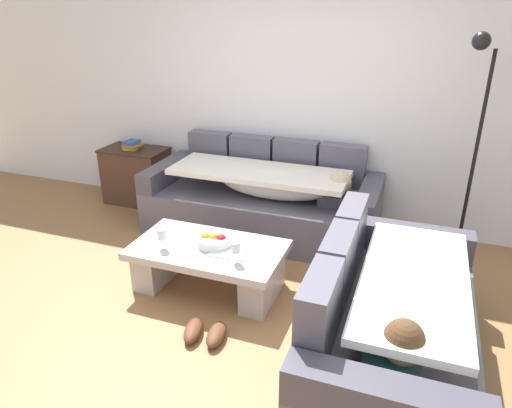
{
  "coord_description": "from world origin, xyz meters",
  "views": [
    {
      "loc": [
        1.18,
        -2.42,
        2.14
      ],
      "look_at": [
        -0.09,
        1.04,
        0.55
      ],
      "focal_mm": 32.69,
      "sensor_mm": 36.0,
      "label": 1
    }
  ],
  "objects_px": {
    "side_cabinet": "(137,176)",
    "couch_along_wall": "(265,201)",
    "floor_lamp": "(472,137)",
    "couch_near_window": "(391,324)",
    "wine_glass_near_right": "(236,248)",
    "wine_glass_near_left": "(162,235)",
    "coffee_table": "(209,262)",
    "fruit_bowl": "(214,240)",
    "open_magazine": "(229,252)",
    "book_stack_on_cabinet": "(132,145)",
    "pair_of_shoes": "(205,332)"
  },
  "relations": [
    {
      "from": "side_cabinet",
      "to": "couch_along_wall",
      "type": "bearing_deg",
      "value": -7.85
    },
    {
      "from": "couch_along_wall",
      "to": "floor_lamp",
      "type": "xyz_separation_m",
      "value": [
        1.78,
        0.12,
        0.78
      ]
    },
    {
      "from": "couch_near_window",
      "to": "wine_glass_near_right",
      "type": "xyz_separation_m",
      "value": [
        -1.15,
        0.29,
        0.16
      ]
    },
    {
      "from": "wine_glass_near_left",
      "to": "floor_lamp",
      "type": "bearing_deg",
      "value": 32.84
    },
    {
      "from": "coffee_table",
      "to": "floor_lamp",
      "type": "xyz_separation_m",
      "value": [
        1.86,
        1.26,
        0.88
      ]
    },
    {
      "from": "fruit_bowl",
      "to": "couch_along_wall",
      "type": "bearing_deg",
      "value": 87.59
    },
    {
      "from": "couch_along_wall",
      "to": "floor_lamp",
      "type": "bearing_deg",
      "value": 3.99
    },
    {
      "from": "couch_near_window",
      "to": "side_cabinet",
      "type": "relative_size",
      "value": 2.55
    },
    {
      "from": "couch_near_window",
      "to": "side_cabinet",
      "type": "bearing_deg",
      "value": 59.13
    },
    {
      "from": "fruit_bowl",
      "to": "open_magazine",
      "type": "xyz_separation_m",
      "value": [
        0.16,
        -0.07,
        -0.04
      ]
    },
    {
      "from": "coffee_table",
      "to": "book_stack_on_cabinet",
      "type": "xyz_separation_m",
      "value": [
        -1.58,
        1.36,
        0.45
      ]
    },
    {
      "from": "couch_along_wall",
      "to": "coffee_table",
      "type": "bearing_deg",
      "value": -94.14
    },
    {
      "from": "couch_along_wall",
      "to": "wine_glass_near_left",
      "type": "distance_m",
      "value": 1.36
    },
    {
      "from": "book_stack_on_cabinet",
      "to": "wine_glass_near_left",
      "type": "bearing_deg",
      "value": -50.2
    },
    {
      "from": "open_magazine",
      "to": "book_stack_on_cabinet",
      "type": "xyz_separation_m",
      "value": [
        -1.77,
        1.39,
        0.3
      ]
    },
    {
      "from": "side_cabinet",
      "to": "floor_lamp",
      "type": "relative_size",
      "value": 0.37
    },
    {
      "from": "couch_along_wall",
      "to": "fruit_bowl",
      "type": "height_order",
      "value": "couch_along_wall"
    },
    {
      "from": "coffee_table",
      "to": "couch_near_window",
      "type": "bearing_deg",
      "value": -16.75
    },
    {
      "from": "coffee_table",
      "to": "open_magazine",
      "type": "distance_m",
      "value": 0.25
    },
    {
      "from": "coffee_table",
      "to": "book_stack_on_cabinet",
      "type": "bearing_deg",
      "value": 139.18
    },
    {
      "from": "wine_glass_near_left",
      "to": "open_magazine",
      "type": "relative_size",
      "value": 0.59
    },
    {
      "from": "couch_along_wall",
      "to": "wine_glass_near_right",
      "type": "bearing_deg",
      "value": -80.41
    },
    {
      "from": "wine_glass_near_right",
      "to": "side_cabinet",
      "type": "bearing_deg",
      "value": 140.94
    },
    {
      "from": "fruit_bowl",
      "to": "wine_glass_near_right",
      "type": "relative_size",
      "value": 1.69
    },
    {
      "from": "coffee_table",
      "to": "wine_glass_near_left",
      "type": "bearing_deg",
      "value": -155.48
    },
    {
      "from": "wine_glass_near_right",
      "to": "floor_lamp",
      "type": "bearing_deg",
      "value": 42.05
    },
    {
      "from": "couch_along_wall",
      "to": "floor_lamp",
      "type": "distance_m",
      "value": 1.95
    },
    {
      "from": "book_stack_on_cabinet",
      "to": "pair_of_shoes",
      "type": "height_order",
      "value": "book_stack_on_cabinet"
    },
    {
      "from": "wine_glass_near_left",
      "to": "wine_glass_near_right",
      "type": "xyz_separation_m",
      "value": [
        0.62,
        -0.0,
        0.0
      ]
    },
    {
      "from": "fruit_bowl",
      "to": "side_cabinet",
      "type": "height_order",
      "value": "side_cabinet"
    },
    {
      "from": "side_cabinet",
      "to": "floor_lamp",
      "type": "height_order",
      "value": "floor_lamp"
    },
    {
      "from": "open_magazine",
      "to": "coffee_table",
      "type": "bearing_deg",
      "value": 168.7
    },
    {
      "from": "side_cabinet",
      "to": "floor_lamp",
      "type": "xyz_separation_m",
      "value": [
        3.43,
        -0.1,
        0.8
      ]
    },
    {
      "from": "wine_glass_near_left",
      "to": "floor_lamp",
      "type": "relative_size",
      "value": 0.09
    },
    {
      "from": "couch_along_wall",
      "to": "wine_glass_near_right",
      "type": "height_order",
      "value": "couch_along_wall"
    },
    {
      "from": "coffee_table",
      "to": "wine_glass_near_left",
      "type": "height_order",
      "value": "wine_glass_near_left"
    },
    {
      "from": "coffee_table",
      "to": "floor_lamp",
      "type": "bearing_deg",
      "value": 34.13
    },
    {
      "from": "open_magazine",
      "to": "wine_glass_near_right",
      "type": "bearing_deg",
      "value": -49.94
    },
    {
      "from": "fruit_bowl",
      "to": "floor_lamp",
      "type": "height_order",
      "value": "floor_lamp"
    },
    {
      "from": "couch_near_window",
      "to": "wine_glass_near_left",
      "type": "distance_m",
      "value": 1.8
    },
    {
      "from": "couch_near_window",
      "to": "pair_of_shoes",
      "type": "height_order",
      "value": "couch_near_window"
    },
    {
      "from": "wine_glass_near_left",
      "to": "fruit_bowl",
      "type": "bearing_deg",
      "value": 27.89
    },
    {
      "from": "couch_near_window",
      "to": "wine_glass_near_left",
      "type": "relative_size",
      "value": 11.07
    },
    {
      "from": "wine_glass_near_left",
      "to": "side_cabinet",
      "type": "xyz_separation_m",
      "value": [
        -1.24,
        1.51,
        -0.17
      ]
    },
    {
      "from": "couch_near_window",
      "to": "book_stack_on_cabinet",
      "type": "relative_size",
      "value": 8.34
    },
    {
      "from": "open_magazine",
      "to": "wine_glass_near_left",
      "type": "bearing_deg",
      "value": -169.54
    },
    {
      "from": "couch_near_window",
      "to": "coffee_table",
      "type": "relative_size",
      "value": 1.53
    },
    {
      "from": "book_stack_on_cabinet",
      "to": "wine_glass_near_right",
      "type": "bearing_deg",
      "value": -38.81
    },
    {
      "from": "coffee_table",
      "to": "open_magazine",
      "type": "height_order",
      "value": "open_magazine"
    },
    {
      "from": "pair_of_shoes",
      "to": "couch_along_wall",
      "type": "bearing_deg",
      "value": 95.18
    }
  ]
}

